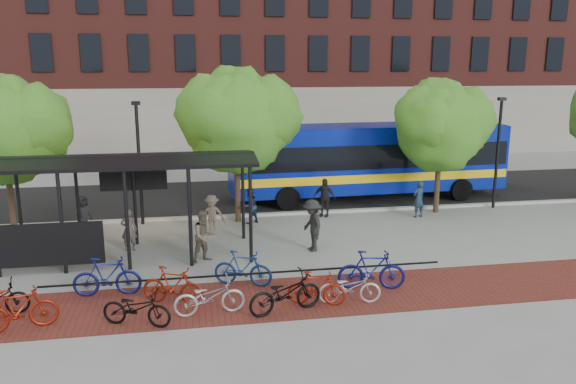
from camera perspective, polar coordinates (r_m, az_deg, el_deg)
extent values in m
plane|color=#9E9E99|center=(21.50, 3.71, -4.98)|extent=(160.00, 160.00, 0.00)
cube|color=black|center=(29.06, 0.03, -0.21)|extent=(160.00, 8.00, 0.01)
cube|color=#B7B7B2|center=(25.23, 1.59, -2.12)|extent=(160.00, 0.25, 0.12)
cube|color=maroon|center=(16.52, 0.97, -10.59)|extent=(24.00, 3.00, 0.01)
cube|color=black|center=(17.17, -3.93, -9.70)|extent=(12.00, 0.05, 0.95)
cube|color=maroon|center=(48.35, 8.42, 16.79)|extent=(55.00, 14.00, 20.00)
cylinder|color=black|center=(22.17, -25.65, -1.27)|extent=(0.12, 0.12, 3.30)
cylinder|color=black|center=(19.14, -22.00, -3.02)|extent=(0.12, 0.12, 3.30)
cylinder|color=black|center=(21.71, -20.57, -1.10)|extent=(0.12, 0.12, 3.30)
cylinder|color=black|center=(18.81, -16.04, -2.84)|extent=(0.12, 0.12, 3.30)
cylinder|color=black|center=(21.42, -15.31, -0.91)|extent=(0.12, 0.12, 3.30)
cylinder|color=black|center=(18.69, -9.93, -2.62)|extent=(0.12, 0.12, 3.30)
cylinder|color=black|center=(21.31, -9.96, -0.71)|extent=(0.12, 0.12, 3.30)
cylinder|color=black|center=(18.79, -3.82, -2.38)|extent=(0.12, 0.12, 3.30)
cylinder|color=black|center=(21.39, -4.60, -0.50)|extent=(0.12, 0.12, 3.30)
cube|color=black|center=(19.51, -24.75, -4.97)|extent=(4.50, 0.08, 1.40)
cube|color=black|center=(19.20, -19.14, 2.77)|extent=(10.60, 1.65, 0.29)
cube|color=black|center=(20.56, -18.54, 3.44)|extent=(10.60, 1.65, 0.29)
cube|color=black|center=(21.31, -18.20, 2.68)|extent=(9.00, 0.10, 0.40)
cube|color=black|center=(21.35, -15.41, 1.11)|extent=(2.40, 0.12, 0.70)
cube|color=#FF7200|center=(21.43, -15.39, 1.15)|extent=(2.20, 0.02, 0.55)
cylinder|color=#382619|center=(24.84, -26.29, -1.02)|extent=(0.24, 0.24, 2.38)
sphere|color=#417F22|center=(24.39, -26.94, 5.36)|extent=(4.00, 4.00, 4.00)
sphere|color=#417F22|center=(24.28, -24.61, 6.27)|extent=(3.20, 3.20, 3.20)
sphere|color=#417F22|center=(24.67, -26.64, 7.33)|extent=(2.80, 2.80, 2.80)
cylinder|color=#382619|center=(23.86, -5.13, -0.07)|extent=(0.24, 0.24, 2.52)
sphere|color=#417F22|center=(23.38, -5.28, 6.97)|extent=(4.20, 4.20, 4.20)
sphere|color=#417F22|center=(23.65, -2.77, 7.81)|extent=(3.36, 3.36, 3.36)
sphere|color=#417F22|center=(22.99, -7.34, 7.82)|extent=(3.15, 3.15, 3.15)
sphere|color=#417F22|center=(23.72, -5.16, 9.00)|extent=(2.94, 2.94, 2.94)
cylinder|color=#382619|center=(26.18, 14.90, 0.43)|extent=(0.24, 0.24, 2.27)
sphere|color=#417F22|center=(25.76, 15.24, 6.21)|extent=(3.80, 3.80, 3.80)
sphere|color=#417F22|center=(26.32, 16.99, 6.89)|extent=(3.04, 3.04, 3.04)
sphere|color=#417F22|center=(25.13, 14.00, 7.04)|extent=(2.85, 2.85, 2.85)
sphere|color=#417F22|center=(26.08, 15.18, 8.06)|extent=(2.66, 2.66, 2.66)
cylinder|color=black|center=(23.93, -14.85, 2.62)|extent=(0.14, 0.14, 5.00)
cube|color=black|center=(23.63, -15.21, 8.71)|extent=(0.35, 0.20, 0.15)
cylinder|color=black|center=(27.58, 20.49, 3.54)|extent=(0.14, 0.14, 5.00)
cube|color=black|center=(27.32, 20.91, 8.82)|extent=(0.35, 0.20, 0.15)
cube|color=#081D9F|center=(28.08, 8.10, 3.50)|extent=(13.72, 3.46, 3.12)
cube|color=black|center=(28.04, 8.11, 4.01)|extent=(13.45, 3.49, 1.13)
cube|color=yellow|center=(28.22, 8.05, 1.96)|extent=(13.59, 3.51, 0.40)
cube|color=#081D9F|center=(27.88, 8.20, 6.55)|extent=(13.44, 3.16, 0.20)
cylinder|color=black|center=(25.80, -0.01, -0.66)|extent=(1.10, 0.36, 1.09)
cylinder|color=black|center=(28.62, -1.24, 0.69)|extent=(1.10, 0.36, 1.09)
cylinder|color=black|center=(28.86, 17.17, 0.21)|extent=(1.10, 0.36, 1.09)
cylinder|color=black|center=(31.41, 14.58, 1.37)|extent=(1.10, 0.36, 1.09)
imported|color=maroon|center=(15.91, -25.70, -10.70)|extent=(1.95, 0.97, 1.13)
imported|color=navy|center=(17.20, -17.91, -8.19)|extent=(1.96, 0.61, 1.17)
imported|color=black|center=(15.16, -15.13, -11.32)|extent=(1.96, 1.23, 0.97)
imported|color=maroon|center=(16.15, -11.61, -9.32)|extent=(1.89, 1.23, 1.11)
imported|color=#A9A9AB|center=(15.42, -7.99, -10.48)|extent=(1.97, 0.86, 1.01)
imported|color=navy|center=(17.18, -4.61, -7.73)|extent=(1.88, 1.16, 1.09)
imported|color=black|center=(15.36, -0.29, -10.24)|extent=(2.23, 1.28, 1.11)
imported|color=maroon|center=(15.87, 2.91, -9.73)|extent=(1.69, 0.93, 0.98)
imported|color=silver|center=(16.05, 6.28, -9.62)|extent=(1.83, 0.81, 0.93)
imported|color=navy|center=(17.02, 8.49, -7.85)|extent=(2.08, 0.94, 1.21)
imported|color=black|center=(23.71, -20.11, -2.14)|extent=(0.83, 0.89, 1.53)
imported|color=#483D3A|center=(20.95, -15.86, -3.71)|extent=(0.60, 0.42, 1.56)
imported|color=#1D2945|center=(23.65, -3.89, -1.41)|extent=(0.93, 0.90, 1.52)
imported|color=brown|center=(22.21, -7.73, -2.33)|extent=(1.15, 0.84, 1.61)
imported|color=black|center=(24.72, 3.71, -0.56)|extent=(1.07, 0.88, 1.70)
imported|color=#1D3045|center=(25.21, 13.13, -0.70)|extent=(0.70, 0.58, 1.63)
imported|color=brown|center=(19.24, -8.49, -4.44)|extent=(1.09, 1.01, 1.80)
imported|color=black|center=(20.12, 2.47, -3.41)|extent=(0.89, 1.32, 1.89)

